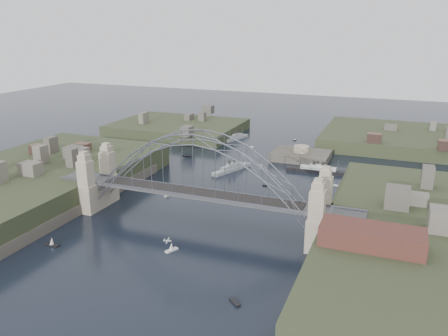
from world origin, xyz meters
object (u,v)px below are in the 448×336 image
at_px(naval_cruiser_near, 232,169).
at_px(naval_cruiser_far, 236,138).
at_px(ocean_liner, 318,170).
at_px(wharf_shed, 372,237).
at_px(bridge, 198,179).
at_px(fort_island, 301,160).

relative_size(naval_cruiser_near, naval_cruiser_far, 1.17).
bearing_deg(ocean_liner, wharf_shed, -71.92).
bearing_deg(wharf_shed, naval_cruiser_near, 130.97).
bearing_deg(bridge, fort_island, 80.27).
xyz_separation_m(fort_island, wharf_shed, (32.00, -84.00, 10.34)).
relative_size(bridge, naval_cruiser_near, 4.58).
bearing_deg(fort_island, bridge, -99.73).
bearing_deg(naval_cruiser_near, ocean_liner, 17.38).
bearing_deg(naval_cruiser_far, bridge, -75.84).
xyz_separation_m(naval_cruiser_near, ocean_liner, (29.43, 9.21, -0.01)).
bearing_deg(ocean_liner, bridge, -111.29).
distance_m(bridge, ocean_liner, 60.18).
distance_m(wharf_shed, ocean_liner, 73.21).
height_order(naval_cruiser_far, ocean_liner, ocean_liner).
xyz_separation_m(naval_cruiser_far, ocean_liner, (44.59, -36.63, 0.03)).
bearing_deg(fort_island, wharf_shed, -69.15).
bearing_deg(naval_cruiser_near, naval_cruiser_far, 108.30).
bearing_deg(naval_cruiser_near, bridge, -80.14).
distance_m(bridge, wharf_shed, 46.23).
xyz_separation_m(fort_island, naval_cruiser_near, (-19.97, -24.16, 1.21)).
distance_m(bridge, fort_island, 72.14).
bearing_deg(naval_cruiser_near, fort_island, 50.42).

